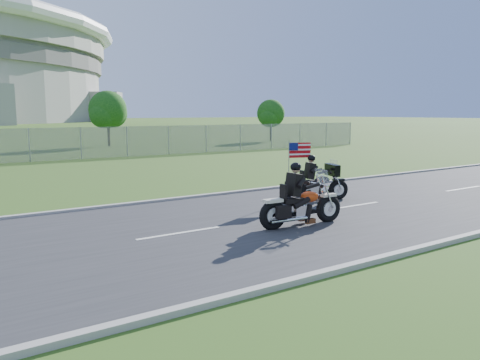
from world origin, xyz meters
TOP-DOWN VIEW (x-y plane):
  - ground at (0.00, 0.00)m, footprint 420.00×420.00m
  - road at (0.00, 0.00)m, footprint 120.00×8.00m
  - curb_north at (0.00, 4.05)m, footprint 120.00×0.18m
  - curb_south at (0.00, -4.05)m, footprint 120.00×0.18m
  - tree_fence_near at (6.04, 30.04)m, footprint 3.52×3.28m
  - tree_fence_far at (22.04, 28.03)m, footprint 3.08×2.87m
  - motorcycle_lead at (0.96, -1.00)m, footprint 2.53×0.74m
  - motorcycle_follow at (3.65, 1.34)m, footprint 2.26×1.10m

SIDE VIEW (x-z plane):
  - ground at x=0.00m, z-range 0.00..0.00m
  - road at x=0.00m, z-range 0.00..0.04m
  - curb_north at x=0.00m, z-range -0.01..0.11m
  - curb_south at x=0.00m, z-range -0.01..0.11m
  - motorcycle_follow at x=3.65m, z-range -0.43..1.51m
  - motorcycle_lead at x=0.96m, z-range -0.31..1.39m
  - tree_fence_far at x=22.04m, z-range 0.54..4.74m
  - tree_fence_near at x=6.04m, z-range 0.60..5.35m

